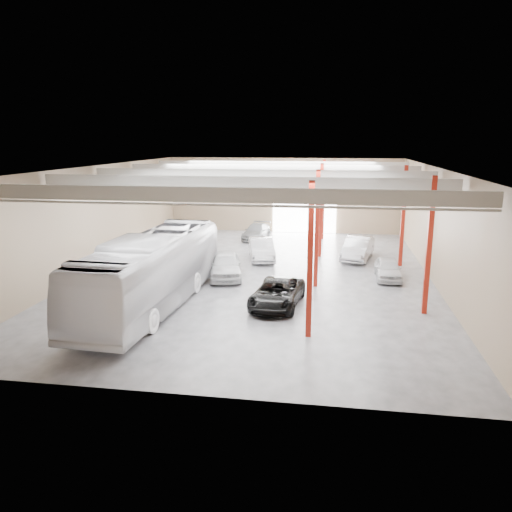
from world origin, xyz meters
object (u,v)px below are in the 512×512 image
(black_sedan, at_px, (277,293))
(car_right_near, at_px, (358,248))
(coach_bus, at_px, (152,271))
(car_row_b, at_px, (261,249))
(car_row_c, at_px, (256,232))
(car_row_a, at_px, (226,265))
(car_right_far, at_px, (388,269))

(black_sedan, relative_size, car_right_near, 1.01)
(coach_bus, height_order, car_right_near, coach_bus)
(coach_bus, bearing_deg, car_row_b, 72.56)
(coach_bus, relative_size, car_row_c, 3.04)
(car_row_a, xyz_separation_m, car_row_b, (1.56, 5.20, -0.05))
(car_row_a, bearing_deg, car_row_b, 60.85)
(car_row_a, relative_size, car_right_near, 0.98)
(car_row_c, height_order, car_right_far, car_right_far)
(coach_bus, bearing_deg, car_right_far, 32.49)
(black_sedan, relative_size, car_row_c, 1.11)
(black_sedan, height_order, car_right_far, black_sedan)
(black_sedan, relative_size, car_right_far, 1.30)
(coach_bus, height_order, car_row_b, coach_bus)
(car_row_c, bearing_deg, coach_bus, -92.26)
(car_row_a, height_order, car_row_b, car_row_a)
(car_row_b, distance_m, car_row_c, 7.82)
(coach_bus, xyz_separation_m, car_row_b, (4.16, 11.38, -1.15))
(coach_bus, relative_size, car_row_a, 2.83)
(car_row_c, bearing_deg, car_right_near, -31.27)
(car_row_b, bearing_deg, car_right_far, -37.74)
(car_row_a, height_order, car_right_near, car_row_a)
(car_row_b, bearing_deg, car_row_a, -120.00)
(coach_bus, height_order, car_row_a, coach_bus)
(car_row_a, bearing_deg, car_right_near, 24.31)
(black_sedan, distance_m, car_right_near, 12.53)
(car_right_far, bearing_deg, car_row_a, -173.34)
(car_right_far, bearing_deg, coach_bus, -150.26)
(black_sedan, relative_size, car_row_a, 1.04)
(car_row_b, relative_size, car_row_c, 1.05)
(car_right_near, bearing_deg, car_row_c, 155.37)
(car_row_b, height_order, car_right_far, car_row_b)
(black_sedan, distance_m, car_row_a, 6.52)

